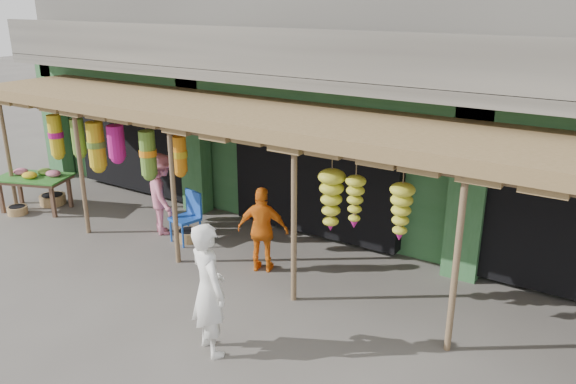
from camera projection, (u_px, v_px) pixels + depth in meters
The scene contains 11 objects.
ground at pixel (251, 278), 9.68m from camera, with size 80.00×80.00×0.00m, color #514C47.
building at pixel (378, 55), 12.44m from camera, with size 16.40×6.80×7.00m.
awning at pixel (269, 123), 9.54m from camera, with size 14.00×2.70×2.79m.
flower_table at pixel (35, 178), 12.58m from camera, with size 1.78×1.41×0.93m.
blue_chair at pixel (189, 214), 11.02m from camera, with size 0.58×0.59×1.01m.
basket_left at pixel (17, 210), 12.52m from camera, with size 0.43×0.43×0.18m, color olive.
basket_mid at pixel (53, 199), 13.13m from camera, with size 0.58×0.58×0.22m, color olive.
basket_right at pixel (188, 236), 11.15m from camera, with size 0.47×0.47×0.21m, color olive.
person_front at pixel (209, 289), 7.40m from camera, with size 0.68×0.45×1.88m, color white.
person_vendor at pixel (263, 230), 9.73m from camera, with size 0.90×0.38×1.54m, color orange.
person_shopper at pixel (161, 194), 11.30m from camera, with size 1.08×0.62×1.68m, color #CD6C85.
Camera 1 is at (5.23, -6.92, 4.58)m, focal length 35.00 mm.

